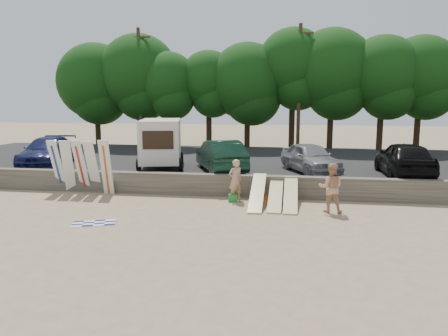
% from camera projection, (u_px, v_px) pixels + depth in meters
% --- Properties ---
extents(ground, '(120.00, 120.00, 0.00)m').
position_uv_depth(ground, '(247.00, 214.00, 16.92)').
color(ground, tan).
rests_on(ground, ground).
extents(seawall, '(44.00, 0.50, 1.00)m').
position_uv_depth(seawall, '(254.00, 186.00, 19.77)').
color(seawall, '#6B6356').
rests_on(seawall, ground).
extents(parking_lot, '(44.00, 14.50, 0.70)m').
position_uv_depth(parking_lot, '(265.00, 165.00, 27.11)').
color(parking_lot, '#282828').
rests_on(parking_lot, ground).
extents(treeline, '(34.09, 6.34, 9.02)m').
position_uv_depth(treeline, '(261.00, 75.00, 33.17)').
color(treeline, '#382616').
rests_on(treeline, parking_lot).
extents(utility_poles, '(25.80, 0.26, 9.00)m').
position_uv_depth(utility_poles, '(299.00, 85.00, 31.37)').
color(utility_poles, '#473321').
rests_on(utility_poles, parking_lot).
extents(box_trailer, '(3.06, 4.45, 2.61)m').
position_uv_depth(box_trailer, '(161.00, 141.00, 23.73)').
color(box_trailer, beige).
rests_on(box_trailer, parking_lot).
extents(car_0, '(3.34, 5.72, 1.56)m').
position_uv_depth(car_0, '(48.00, 152.00, 24.58)').
color(car_0, '#151A4A').
rests_on(car_0, parking_lot).
extents(car_1, '(3.52, 5.23, 1.63)m').
position_uv_depth(car_1, '(221.00, 156.00, 22.49)').
color(car_1, '#11301F').
rests_on(car_1, parking_lot).
extents(car_2, '(3.41, 4.78, 1.51)m').
position_uv_depth(car_2, '(310.00, 158.00, 22.18)').
color(car_2, gray).
rests_on(car_2, parking_lot).
extents(car_3, '(2.13, 5.06, 1.71)m').
position_uv_depth(car_3, '(404.00, 159.00, 21.06)').
color(car_3, black).
rests_on(car_3, parking_lot).
extents(surfboard_upright_0, '(0.60, 0.84, 2.51)m').
position_uv_depth(surfboard_upright_0, '(57.00, 166.00, 20.71)').
color(surfboard_upright_0, white).
rests_on(surfboard_upright_0, ground).
extents(surfboard_upright_1, '(0.61, 0.80, 2.53)m').
position_uv_depth(surfboard_upright_1, '(68.00, 166.00, 20.53)').
color(surfboard_upright_1, white).
rests_on(surfboard_upright_1, ground).
extents(surfboard_upright_2, '(0.60, 0.83, 2.52)m').
position_uv_depth(surfboard_upright_2, '(81.00, 167.00, 20.48)').
color(surfboard_upright_2, white).
rests_on(surfboard_upright_2, ground).
extents(surfboard_upright_3, '(0.55, 0.86, 2.50)m').
position_uv_depth(surfboard_upright_3, '(93.00, 167.00, 20.40)').
color(surfboard_upright_3, white).
rests_on(surfboard_upright_3, ground).
extents(surfboard_upright_4, '(0.52, 0.55, 2.57)m').
position_uv_depth(surfboard_upright_4, '(106.00, 167.00, 20.14)').
color(surfboard_upright_4, white).
rests_on(surfboard_upright_4, ground).
extents(surfboard_low_0, '(0.56, 2.83, 1.13)m').
position_uv_depth(surfboard_low_0, '(257.00, 192.00, 18.13)').
color(surfboard_low_0, beige).
rests_on(surfboard_low_0, ground).
extents(surfboard_low_1, '(0.56, 2.90, 0.92)m').
position_uv_depth(surfboard_low_1, '(276.00, 195.00, 18.20)').
color(surfboard_low_1, beige).
rests_on(surfboard_low_1, ground).
extents(surfboard_low_2, '(0.56, 2.87, 1.01)m').
position_uv_depth(surfboard_low_2, '(291.00, 194.00, 18.02)').
color(surfboard_low_2, beige).
rests_on(surfboard_low_2, ground).
extents(beachgoer_a, '(0.79, 0.75, 1.82)m').
position_uv_depth(beachgoer_a, '(235.00, 180.00, 19.00)').
color(beachgoer_a, tan).
rests_on(beachgoer_a, ground).
extents(beachgoer_b, '(0.99, 0.79, 1.95)m').
position_uv_depth(beachgoer_b, '(331.00, 188.00, 17.04)').
color(beachgoer_b, tan).
rests_on(beachgoer_b, ground).
extents(cooler, '(0.40, 0.33, 0.32)m').
position_uv_depth(cooler, '(233.00, 198.00, 18.91)').
color(cooler, '#25892E').
rests_on(cooler, ground).
extents(gear_bag, '(0.38, 0.35, 0.22)m').
position_uv_depth(gear_bag, '(268.00, 198.00, 19.13)').
color(gear_bag, '#E64D1B').
rests_on(gear_bag, ground).
extents(beach_towel, '(1.92, 1.92, 0.00)m').
position_uv_depth(beach_towel, '(94.00, 223.00, 15.62)').
color(beach_towel, white).
rests_on(beach_towel, ground).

